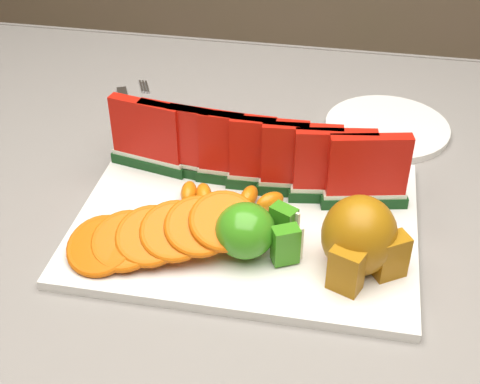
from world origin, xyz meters
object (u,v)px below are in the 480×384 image
at_px(pear_cluster, 360,239).
at_px(fork, 128,111).
at_px(apple_cluster, 252,231).
at_px(platter, 247,221).
at_px(side_plate, 387,127).

relative_size(pear_cluster, fork, 0.52).
xyz_separation_m(apple_cluster, pear_cluster, (0.12, 0.00, 0.01)).
height_order(platter, pear_cluster, pear_cluster).
xyz_separation_m(apple_cluster, fork, (-0.24, 0.30, -0.04)).
height_order(apple_cluster, fork, apple_cluster).
xyz_separation_m(platter, pear_cluster, (0.13, -0.06, 0.04)).
height_order(platter, fork, platter).
xyz_separation_m(pear_cluster, side_plate, (0.03, 0.31, -0.05)).
bearing_deg(apple_cluster, fork, 129.34).
relative_size(platter, pear_cluster, 4.02).
bearing_deg(platter, fork, 134.05).
xyz_separation_m(platter, side_plate, (0.16, 0.25, -0.00)).
height_order(pear_cluster, side_plate, pear_cluster).
relative_size(platter, fork, 2.11).
bearing_deg(fork, side_plate, 2.84).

